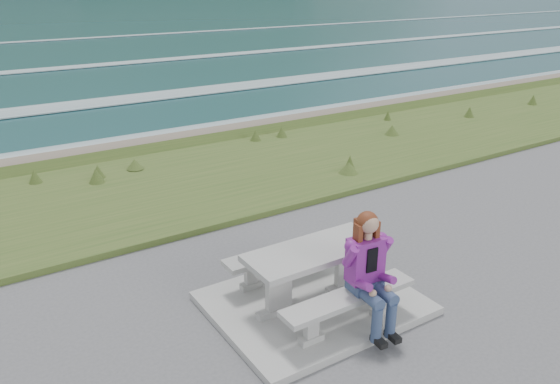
{
  "coord_description": "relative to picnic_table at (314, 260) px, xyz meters",
  "views": [
    {
      "loc": [
        -3.66,
        -4.91,
        4.06
      ],
      "look_at": [
        0.25,
        1.2,
        1.16
      ],
      "focal_mm": 35.0,
      "sensor_mm": 36.0,
      "label": 1
    }
  ],
  "objects": [
    {
      "name": "shore_drop",
      "position": [
        -0.0,
        7.9,
        -0.68
      ],
      "size": [
        160.0,
        0.8,
        2.2
      ],
      "primitive_type": "cube",
      "color": "#65584B",
      "rests_on": "ground"
    },
    {
      "name": "concrete_slab",
      "position": [
        -0.0,
        0.0,
        -0.63
      ],
      "size": [
        2.6,
        2.1,
        0.1
      ],
      "primitive_type": "cube",
      "color": "#A3A39E",
      "rests_on": "ground"
    },
    {
      "name": "grass_verge",
      "position": [
        -0.0,
        5.0,
        -0.68
      ],
      "size": [
        160.0,
        4.5,
        0.22
      ],
      "primitive_type": "cube",
      "color": "#38551F",
      "rests_on": "ground"
    },
    {
      "name": "bench_seaward",
      "position": [
        0.0,
        0.7,
        -0.23
      ],
      "size": [
        1.8,
        0.35,
        0.45
      ],
      "color": "#A3A39E",
      "rests_on": "concrete_slab"
    },
    {
      "name": "picnic_table",
      "position": [
        0.0,
        0.0,
        0.0
      ],
      "size": [
        1.8,
        0.75,
        0.75
      ],
      "color": "#A3A39E",
      "rests_on": "concrete_slab"
    },
    {
      "name": "bench_landward",
      "position": [
        0.0,
        -0.7,
        -0.23
      ],
      "size": [
        1.8,
        0.35,
        0.45
      ],
      "color": "#A3A39E",
      "rests_on": "concrete_slab"
    },
    {
      "name": "ocean",
      "position": [
        -0.0,
        25.09,
        -2.42
      ],
      "size": [
        1600.0,
        1600.0,
        0.09
      ],
      "color": "#1D4B52",
      "rests_on": "ground"
    },
    {
      "name": "seated_woman",
      "position": [
        0.22,
        -0.84,
        -0.05
      ],
      "size": [
        0.47,
        0.76,
        1.45
      ],
      "rotation": [
        0.0,
        0.0,
        -0.09
      ],
      "color": "navy",
      "rests_on": "concrete_slab"
    }
  ]
}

